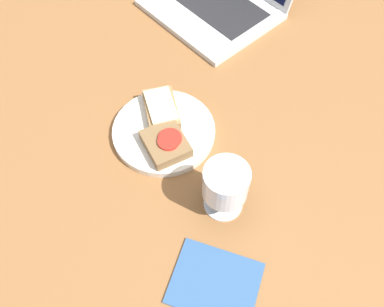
{
  "coord_description": "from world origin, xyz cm",
  "views": [
    {
      "loc": [
        37.21,
        -37.36,
        76.82
      ],
      "look_at": [
        4.37,
        -7.71,
        8.0
      ],
      "focal_mm": 40.0,
      "sensor_mm": 36.0,
      "label": 1
    }
  ],
  "objects_px": {
    "napkin": "(215,283)",
    "sandwich_with_tomato": "(166,143)",
    "plate": "(164,131)",
    "wine_glass": "(226,184)",
    "sandwich_with_cheese": "(161,109)"
  },
  "relations": [
    {
      "from": "napkin",
      "to": "sandwich_with_tomato",
      "type": "bearing_deg",
      "value": 156.62
    },
    {
      "from": "plate",
      "to": "napkin",
      "type": "bearing_deg",
      "value": -24.71
    },
    {
      "from": "napkin",
      "to": "plate",
      "type": "bearing_deg",
      "value": 155.29
    },
    {
      "from": "wine_glass",
      "to": "napkin",
      "type": "xyz_separation_m",
      "value": [
        0.1,
        -0.12,
        -0.08
      ]
    },
    {
      "from": "plate",
      "to": "wine_glass",
      "type": "bearing_deg",
      "value": -6.43
    },
    {
      "from": "sandwich_with_tomato",
      "to": "wine_glass",
      "type": "xyz_separation_m",
      "value": [
        0.16,
        0.0,
        0.05
      ]
    },
    {
      "from": "sandwich_with_cheese",
      "to": "wine_glass",
      "type": "xyz_separation_m",
      "value": [
        0.24,
        -0.05,
        0.05
      ]
    },
    {
      "from": "napkin",
      "to": "wine_glass",
      "type": "bearing_deg",
      "value": 130.51
    },
    {
      "from": "sandwich_with_tomato",
      "to": "plate",
      "type": "bearing_deg",
      "value": 146.89
    },
    {
      "from": "plate",
      "to": "wine_glass",
      "type": "height_order",
      "value": "wine_glass"
    },
    {
      "from": "wine_glass",
      "to": "plate",
      "type": "bearing_deg",
      "value": 173.57
    },
    {
      "from": "napkin",
      "to": "sandwich_with_cheese",
      "type": "bearing_deg",
      "value": 154.16
    },
    {
      "from": "plate",
      "to": "sandwich_with_cheese",
      "type": "bearing_deg",
      "value": 145.88
    },
    {
      "from": "plate",
      "to": "sandwich_with_tomato",
      "type": "relative_size",
      "value": 1.99
    },
    {
      "from": "plate",
      "to": "wine_glass",
      "type": "xyz_separation_m",
      "value": [
        0.2,
        -0.02,
        0.07
      ]
    }
  ]
}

